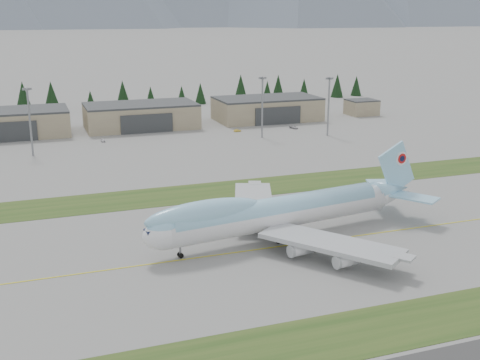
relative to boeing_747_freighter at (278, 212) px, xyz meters
name	(u,v)px	position (x,y,z in m)	size (l,w,h in m)	color
ground	(332,239)	(11.30, -4.76, -6.28)	(7000.00, 7000.00, 0.00)	gray
grass_strip_near	(440,317)	(11.30, -42.76, -6.28)	(400.00, 14.00, 0.08)	#294819
grass_strip_far	(259,187)	(11.30, 40.24, -6.28)	(400.00, 18.00, 0.08)	#294819
taxiway_line_main	(332,239)	(11.30, -4.76, -6.28)	(400.00, 0.40, 0.02)	gold
boeing_747_freighter	(278,212)	(0.00, 0.00, 0.00)	(72.59, 61.78, 19.04)	white
hangar_left	(8,123)	(-58.70, 145.14, -0.89)	(48.00, 26.60, 10.80)	gray
hangar_center	(141,116)	(-3.70, 145.14, -0.89)	(48.00, 26.60, 10.80)	gray
hangar_right	(267,109)	(56.30, 145.14, -0.89)	(48.00, 26.60, 10.80)	gray
control_shed	(362,107)	(106.30, 143.24, -2.48)	(14.00, 12.00, 7.60)	gray
floodlight_masts	(156,103)	(-4.94, 104.76, 10.23)	(145.50, 8.39, 24.50)	gray
service_vehicle_a	(103,142)	(-23.70, 120.35, -6.28)	(1.39, 3.44, 1.17)	silver
service_vehicle_b	(237,132)	(33.26, 122.11, -6.28)	(1.11, 3.16, 1.04)	gold
service_vehicle_c	(293,129)	(58.88, 120.53, -6.28)	(1.74, 4.28, 1.24)	#ABA9AE
conifer_belt	(125,94)	(-0.93, 206.91, 0.76)	(267.41, 15.75, 16.12)	black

